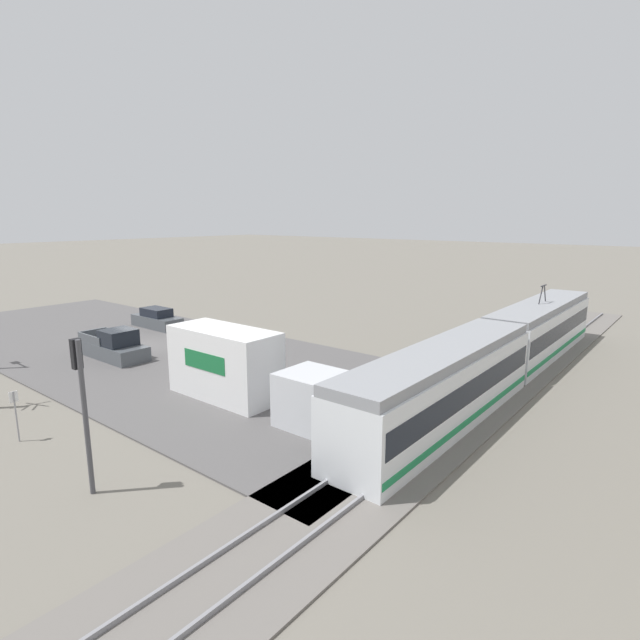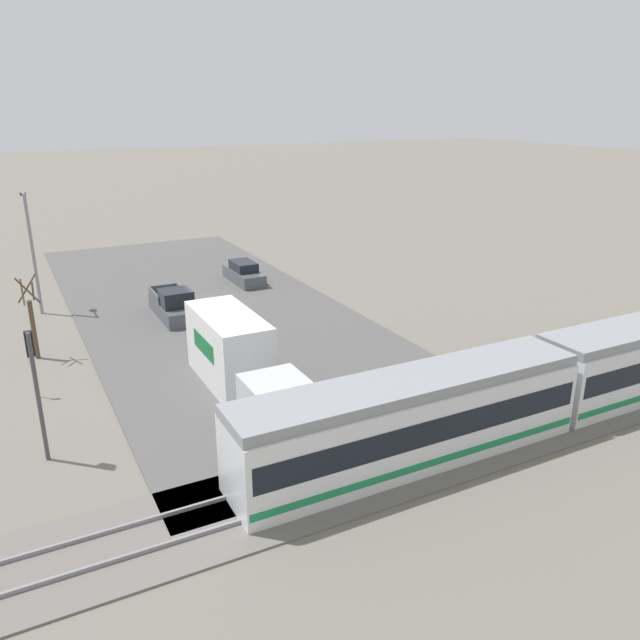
{
  "view_description": "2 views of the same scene",
  "coord_description": "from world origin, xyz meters",
  "px_view_note": "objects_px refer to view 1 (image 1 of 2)",
  "views": [
    {
      "loc": [
        17.98,
        30.2,
        8.79
      ],
      "look_at": [
        -3.97,
        12.54,
        2.96
      ],
      "focal_mm": 28.0,
      "sensor_mm": 36.0,
      "label": 1
    },
    {
      "loc": [
        11.48,
        38.32,
        12.79
      ],
      "look_at": [
        -2.2,
        11.98,
        2.48
      ],
      "focal_mm": 35.0,
      "sensor_mm": 36.0,
      "label": 2
    }
  ],
  "objects_px": {
    "sedan_car_0": "(157,319)",
    "traffic_light_pole": "(82,395)",
    "no_parking_sign": "(16,411)",
    "box_truck": "(244,371)",
    "pickup_truck": "(114,347)",
    "light_rail_tram": "(501,352)"
  },
  "relations": [
    {
      "from": "sedan_car_0",
      "to": "traffic_light_pole",
      "type": "bearing_deg",
      "value": 51.91
    },
    {
      "from": "traffic_light_pole",
      "to": "no_parking_sign",
      "type": "relative_size",
      "value": 2.45
    },
    {
      "from": "box_truck",
      "to": "traffic_light_pole",
      "type": "relative_size",
      "value": 1.94
    },
    {
      "from": "pickup_truck",
      "to": "light_rail_tram",
      "type": "bearing_deg",
      "value": 117.39
    },
    {
      "from": "pickup_truck",
      "to": "traffic_light_pole",
      "type": "distance_m",
      "value": 16.75
    },
    {
      "from": "pickup_truck",
      "to": "sedan_car_0",
      "type": "relative_size",
      "value": 1.1
    },
    {
      "from": "box_truck",
      "to": "sedan_car_0",
      "type": "bearing_deg",
      "value": -111.34
    },
    {
      "from": "traffic_light_pole",
      "to": "light_rail_tram",
      "type": "bearing_deg",
      "value": 161.59
    },
    {
      "from": "sedan_car_0",
      "to": "traffic_light_pole",
      "type": "xyz_separation_m",
      "value": [
        15.5,
        19.77,
        2.6
      ]
    },
    {
      "from": "box_truck",
      "to": "light_rail_tram",
      "type": "bearing_deg",
      "value": 142.18
    },
    {
      "from": "sedan_car_0",
      "to": "traffic_light_pole",
      "type": "distance_m",
      "value": 25.25
    },
    {
      "from": "traffic_light_pole",
      "to": "box_truck",
      "type": "bearing_deg",
      "value": -167.15
    },
    {
      "from": "light_rail_tram",
      "to": "traffic_light_pole",
      "type": "distance_m",
      "value": 20.43
    },
    {
      "from": "pickup_truck",
      "to": "traffic_light_pole",
      "type": "relative_size",
      "value": 1.03
    },
    {
      "from": "box_truck",
      "to": "sedan_car_0",
      "type": "relative_size",
      "value": 2.08
    },
    {
      "from": "light_rail_tram",
      "to": "sedan_car_0",
      "type": "xyz_separation_m",
      "value": [
        3.83,
        -26.2,
        -0.97
      ]
    },
    {
      "from": "traffic_light_pole",
      "to": "no_parking_sign",
      "type": "bearing_deg",
      "value": -90.54
    },
    {
      "from": "box_truck",
      "to": "sedan_car_0",
      "type": "xyz_separation_m",
      "value": [
        -6.96,
        -17.82,
        -0.93
      ]
    },
    {
      "from": "no_parking_sign",
      "to": "sedan_car_0",
      "type": "bearing_deg",
      "value": -138.14
    },
    {
      "from": "light_rail_tram",
      "to": "no_parking_sign",
      "type": "xyz_separation_m",
      "value": [
        19.27,
        -12.37,
        -0.42
      ]
    },
    {
      "from": "pickup_truck",
      "to": "traffic_light_pole",
      "type": "height_order",
      "value": "traffic_light_pole"
    },
    {
      "from": "box_truck",
      "to": "pickup_truck",
      "type": "relative_size",
      "value": 1.89
    }
  ]
}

